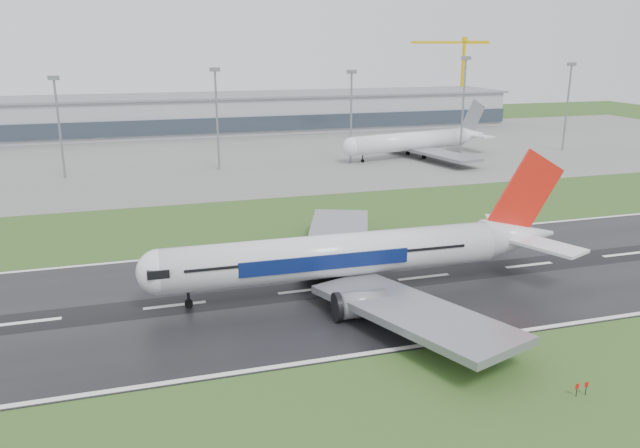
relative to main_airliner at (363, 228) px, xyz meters
name	(u,v)px	position (x,y,z in m)	size (l,w,h in m)	color
ground	(424,278)	(11.40, 1.79, -10.03)	(520.00, 520.00, 0.00)	#2B4C1C
runway	(424,277)	(11.40, 1.79, -9.98)	(400.00, 45.00, 0.10)	black
apron	(267,153)	(11.40, 126.79, -9.99)	(400.00, 130.00, 0.08)	slate
terminal	(238,113)	(11.40, 186.79, -2.53)	(240.00, 36.00, 15.00)	#8F939A
main_airliner	(363,228)	(0.00, 0.00, 0.00)	(67.24, 64.04, 19.85)	silver
parked_airliner	(416,131)	(57.62, 104.76, -1.29)	(59.10, 55.02, 17.32)	white
tower_crane	(462,78)	(128.13, 201.79, 10.14)	(40.51, 2.21, 40.33)	#DEAC05
floodmast_1	(60,130)	(-52.30, 101.79, 3.63)	(0.64, 0.64, 27.30)	gray
floodmast_2	(217,122)	(-8.54, 101.79, 4.49)	(0.64, 0.64, 29.03)	gray
floodmast_3	(351,119)	(33.67, 101.79, 3.90)	(0.64, 0.64, 27.86)	gray
floodmast_4	(463,109)	(73.12, 101.79, 5.82)	(0.64, 0.64, 31.70)	gray
floodmast_5	(567,109)	(114.08, 101.79, 4.68)	(0.64, 0.64, 29.40)	gray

